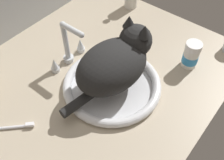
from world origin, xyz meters
TOP-DOWN VIEW (x-y plane):
  - countertop at (0.00, 0.00)cm, footprint 112.96×82.63cm
  - sink_basin at (5.29, -7.92)cm, footprint 34.47×34.47cm
  - faucet at (5.29, 12.51)cm, footprint 17.00×11.66cm
  - cat at (7.38, -8.22)cm, footprint 37.54×21.84cm
  - pill_bottle at (32.04, -23.64)cm, footprint 5.93×5.93cm
  - toothbrush at (-28.68, 7.72)cm, footprint 14.36×14.32cm

SIDE VIEW (x-z plane):
  - countertop at x=0.00cm, z-range 0.00..3.00cm
  - toothbrush at x=-28.68cm, z-range 2.76..4.46cm
  - sink_basin at x=5.29cm, z-range 2.84..5.90cm
  - pill_bottle at x=32.04cm, z-range 2.62..13.33cm
  - faucet at x=5.29cm, z-range 1.18..19.52cm
  - cat at x=7.38cm, z-range 4.32..24.71cm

